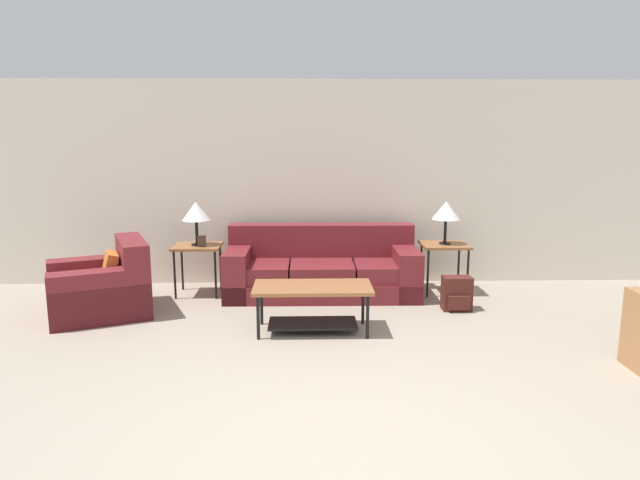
{
  "coord_description": "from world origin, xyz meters",
  "views": [
    {
      "loc": [
        -0.26,
        -3.11,
        1.92
      ],
      "look_at": [
        -0.1,
        2.92,
        0.8
      ],
      "focal_mm": 32.0,
      "sensor_mm": 36.0,
      "label": 1
    }
  ],
  "objects_px": {
    "side_table_left": "(198,250)",
    "table_lamp_left": "(196,212)",
    "side_table_right": "(444,249)",
    "table_lamp_right": "(446,211)",
    "coffee_table": "(313,298)",
    "couch": "(322,270)",
    "armchair": "(103,288)",
    "backpack": "(457,294)"
  },
  "relations": [
    {
      "from": "side_table_left",
      "to": "backpack",
      "type": "height_order",
      "value": "side_table_left"
    },
    {
      "from": "side_table_left",
      "to": "side_table_right",
      "type": "xyz_separation_m",
      "value": [
        3.0,
        0.0,
        0.0
      ]
    },
    {
      "from": "side_table_left",
      "to": "backpack",
      "type": "xyz_separation_m",
      "value": [
        2.98,
        -0.72,
        -0.36
      ]
    },
    {
      "from": "backpack",
      "to": "table_lamp_right",
      "type": "bearing_deg",
      "value": 88.28
    },
    {
      "from": "coffee_table",
      "to": "backpack",
      "type": "relative_size",
      "value": 3.08
    },
    {
      "from": "side_table_right",
      "to": "table_lamp_right",
      "type": "relative_size",
      "value": 1.16
    },
    {
      "from": "armchair",
      "to": "side_table_right",
      "type": "distance_m",
      "value": 3.96
    },
    {
      "from": "couch",
      "to": "table_lamp_left",
      "type": "distance_m",
      "value": 1.66
    },
    {
      "from": "coffee_table",
      "to": "backpack",
      "type": "distance_m",
      "value": 1.74
    },
    {
      "from": "couch",
      "to": "backpack",
      "type": "relative_size",
      "value": 6.11
    },
    {
      "from": "couch",
      "to": "side_table_left",
      "type": "height_order",
      "value": "couch"
    },
    {
      "from": "couch",
      "to": "side_table_left",
      "type": "distance_m",
      "value": 1.52
    },
    {
      "from": "couch",
      "to": "backpack",
      "type": "xyz_separation_m",
      "value": [
        1.48,
        -0.68,
        -0.11
      ]
    },
    {
      "from": "side_table_left",
      "to": "armchair",
      "type": "bearing_deg",
      "value": -140.06
    },
    {
      "from": "couch",
      "to": "armchair",
      "type": "height_order",
      "value": "couch"
    },
    {
      "from": "coffee_table",
      "to": "table_lamp_left",
      "type": "xyz_separation_m",
      "value": [
        -1.37,
        1.37,
        0.67
      ]
    },
    {
      "from": "backpack",
      "to": "table_lamp_left",
      "type": "bearing_deg",
      "value": 166.48
    },
    {
      "from": "side_table_left",
      "to": "coffee_table",
      "type": "bearing_deg",
      "value": -45.0
    },
    {
      "from": "table_lamp_right",
      "to": "backpack",
      "type": "relative_size",
      "value": 1.39
    },
    {
      "from": "couch",
      "to": "table_lamp_left",
      "type": "xyz_separation_m",
      "value": [
        -1.5,
        0.03,
        0.72
      ]
    },
    {
      "from": "table_lamp_right",
      "to": "backpack",
      "type": "xyz_separation_m",
      "value": [
        -0.02,
        -0.72,
        -0.83
      ]
    },
    {
      "from": "couch",
      "to": "side_table_right",
      "type": "xyz_separation_m",
      "value": [
        1.5,
        0.03,
        0.25
      ]
    },
    {
      "from": "coffee_table",
      "to": "table_lamp_left",
      "type": "relative_size",
      "value": 2.22
    },
    {
      "from": "armchair",
      "to": "table_lamp_right",
      "type": "distance_m",
      "value": 4.02
    },
    {
      "from": "armchair",
      "to": "couch",
      "type": "bearing_deg",
      "value": 16.54
    },
    {
      "from": "coffee_table",
      "to": "table_lamp_right",
      "type": "relative_size",
      "value": 2.22
    },
    {
      "from": "couch",
      "to": "armchair",
      "type": "relative_size",
      "value": 1.79
    },
    {
      "from": "armchair",
      "to": "table_lamp_left",
      "type": "relative_size",
      "value": 2.46
    },
    {
      "from": "side_table_right",
      "to": "table_lamp_right",
      "type": "bearing_deg",
      "value": -108.43
    },
    {
      "from": "coffee_table",
      "to": "side_table_left",
      "type": "relative_size",
      "value": 1.9
    },
    {
      "from": "couch",
      "to": "table_lamp_left",
      "type": "height_order",
      "value": "table_lamp_left"
    },
    {
      "from": "side_table_left",
      "to": "table_lamp_left",
      "type": "relative_size",
      "value": 1.16
    },
    {
      "from": "couch",
      "to": "backpack",
      "type": "distance_m",
      "value": 1.63
    },
    {
      "from": "armchair",
      "to": "table_lamp_right",
      "type": "xyz_separation_m",
      "value": [
        3.89,
        0.74,
        0.73
      ]
    },
    {
      "from": "side_table_left",
      "to": "side_table_right",
      "type": "bearing_deg",
      "value": 0.0
    },
    {
      "from": "table_lamp_right",
      "to": "backpack",
      "type": "height_order",
      "value": "table_lamp_right"
    },
    {
      "from": "side_table_right",
      "to": "table_lamp_left",
      "type": "xyz_separation_m",
      "value": [
        -3.0,
        -0.0,
        0.47
      ]
    },
    {
      "from": "side_table_left",
      "to": "table_lamp_left",
      "type": "height_order",
      "value": "table_lamp_left"
    },
    {
      "from": "table_lamp_left",
      "to": "armchair",
      "type": "bearing_deg",
      "value": -140.06
    },
    {
      "from": "couch",
      "to": "table_lamp_left",
      "type": "relative_size",
      "value": 4.4
    },
    {
      "from": "table_lamp_right",
      "to": "armchair",
      "type": "bearing_deg",
      "value": -169.17
    },
    {
      "from": "coffee_table",
      "to": "armchair",
      "type": "bearing_deg",
      "value": 164.5
    }
  ]
}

